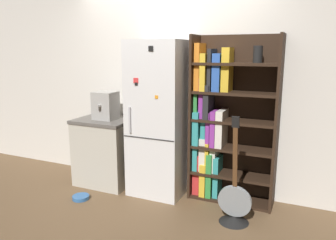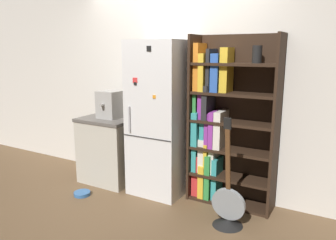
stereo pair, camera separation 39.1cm
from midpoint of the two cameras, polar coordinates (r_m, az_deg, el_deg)
name	(u,v)px [view 2 (the right image)]	position (r m, az deg, el deg)	size (l,w,h in m)	color
ground_plane	(153,195)	(4.13, 0.20, -13.02)	(16.00, 16.00, 0.00)	brown
wall_back	(172,86)	(4.19, 3.44, 5.84)	(8.00, 0.05, 2.60)	silver
refrigerator	(160,119)	(3.97, 1.35, 0.18)	(0.66, 0.60, 1.87)	silver
bookshelf	(222,126)	(3.83, 12.24, -1.04)	(0.97, 0.35, 1.93)	black
kitchen_counter	(111,149)	(4.49, -7.48, -5.06)	(0.73, 0.63, 0.88)	#BCB7A8
espresso_machine	(110,105)	(4.32, -7.61, 2.67)	(0.28, 0.31, 0.36)	#A5A39E
guitar	(228,210)	(3.51, 13.67, -15.12)	(0.35, 0.31, 1.14)	black
pet_bowl	(82,193)	(4.21, -12.14, -12.42)	(0.20, 0.20, 0.04)	#3366A5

